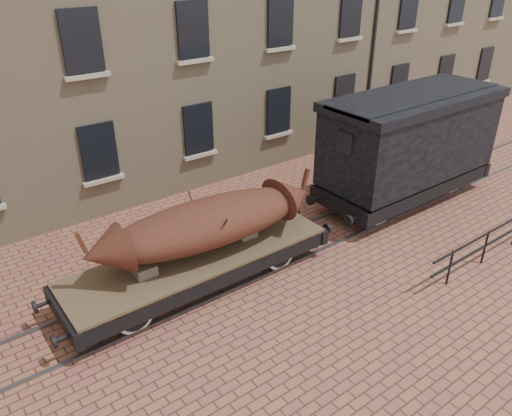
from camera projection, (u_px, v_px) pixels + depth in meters
ground at (264, 257)px, 13.91m from camera, size 90.00×90.00×0.00m
rail_track at (264, 256)px, 13.89m from camera, size 30.00×1.52×0.06m
flatcar_wagon at (199, 260)px, 12.48m from camera, size 7.66×2.08×1.16m
iron_boat at (208, 222)px, 12.20m from camera, size 6.25×2.01×1.51m
goods_van at (411, 136)px, 15.99m from camera, size 7.09×2.58×3.67m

